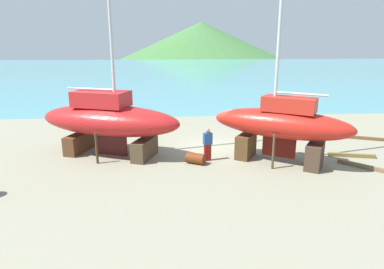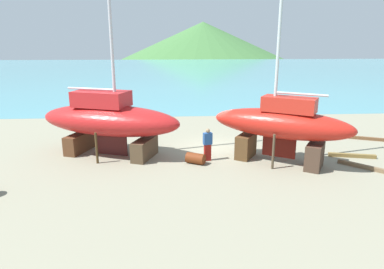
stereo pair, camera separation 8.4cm
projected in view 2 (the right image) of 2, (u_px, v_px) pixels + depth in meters
ground_plane at (220, 159)px, 17.97m from camera, size 42.50×42.50×0.00m
sea_water at (180, 71)px, 72.43m from camera, size 152.15×91.91×0.01m
headland_hill at (203, 55)px, 152.71m from camera, size 129.04×129.04×28.55m
sailboat_far_slipway at (109, 120)px, 18.14m from camera, size 8.27×5.16×12.97m
sailboat_small_center at (281, 124)px, 16.89m from camera, size 6.88×5.31×12.69m
worker at (208, 144)px, 17.48m from camera, size 0.49×0.35×1.70m
barrel_tipped_left at (196, 158)px, 17.19m from camera, size 1.08×0.93×0.54m
barrel_blue_faded at (253, 126)px, 23.46m from camera, size 1.04×0.92×0.64m
barrel_tipped_center at (93, 126)px, 23.22m from camera, size 0.79×0.79×0.75m
timber_plank_far at (362, 138)px, 21.46m from camera, size 2.90×1.41×0.19m
timber_long_aft at (352, 156)px, 18.17m from camera, size 2.37×0.78×0.19m
timber_short_cross at (368, 168)px, 16.43m from camera, size 2.06×2.18×0.19m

